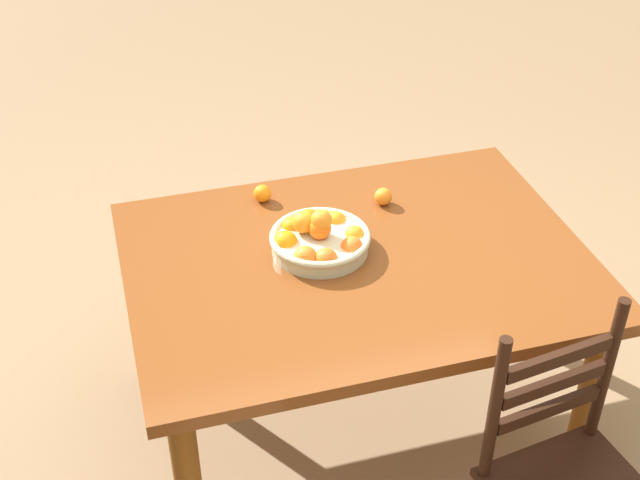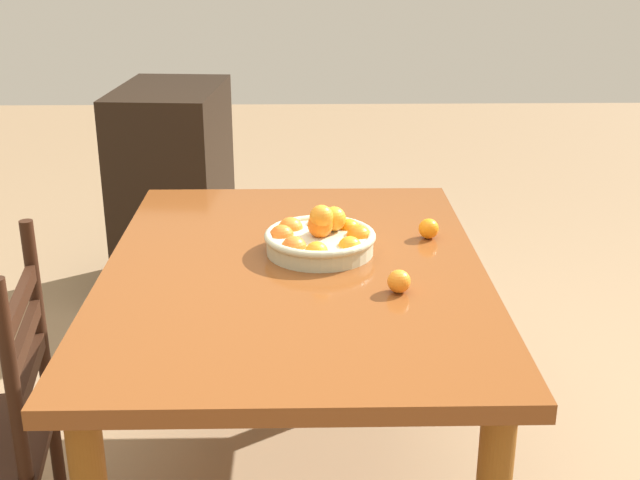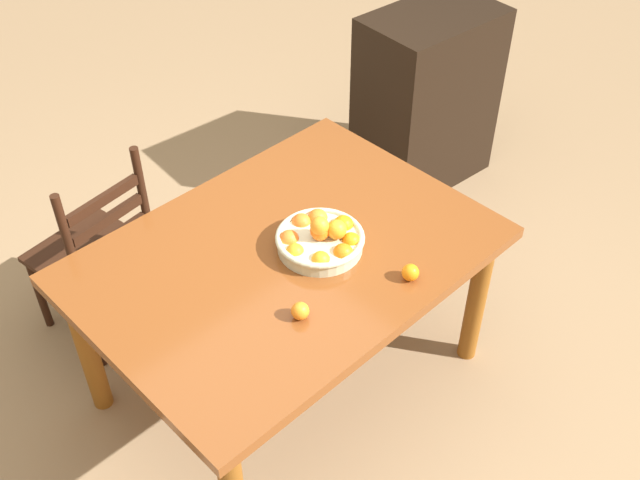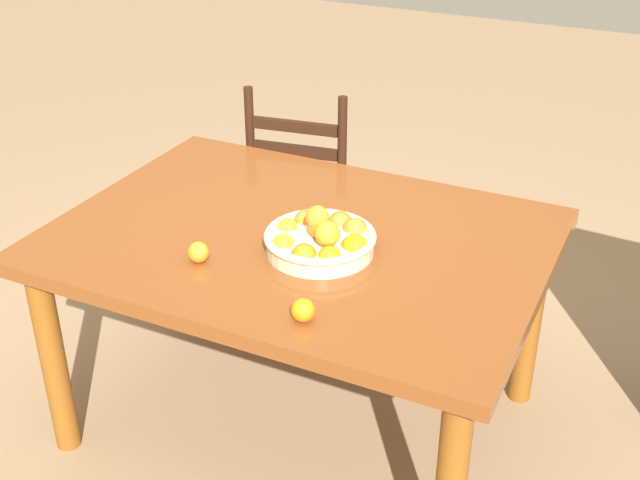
{
  "view_description": "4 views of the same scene",
  "coord_description": "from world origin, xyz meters",
  "views": [
    {
      "loc": [
        0.74,
        2.13,
        2.43
      ],
      "look_at": [
        0.11,
        -0.08,
        0.79
      ],
      "focal_mm": 48.3,
      "sensor_mm": 36.0,
      "label": 1
    },
    {
      "loc": [
        -2.21,
        -0.03,
        1.66
      ],
      "look_at": [
        0.11,
        -0.08,
        0.79
      ],
      "focal_mm": 46.59,
      "sensor_mm": 36.0,
      "label": 2
    },
    {
      "loc": [
        -1.36,
        -1.58,
        2.66
      ],
      "look_at": [
        0.11,
        -0.08,
        0.79
      ],
      "focal_mm": 42.59,
      "sensor_mm": 36.0,
      "label": 3
    },
    {
      "loc": [
        1.02,
        -1.97,
        1.94
      ],
      "look_at": [
        0.11,
        -0.08,
        0.79
      ],
      "focal_mm": 45.75,
      "sensor_mm": 36.0,
      "label": 4
    }
  ],
  "objects": [
    {
      "name": "orange_loose_1",
      "position": [
        -0.19,
        -0.28,
        0.78
      ],
      "size": [
        0.06,
        0.06,
        0.06
      ],
      "primitive_type": "sphere",
      "color": "orange",
      "rests_on": "dining_table"
    },
    {
      "name": "dining_table",
      "position": [
        0.0,
        0.0,
        0.65
      ],
      "size": [
        1.5,
        1.09,
        0.75
      ],
      "color": "brown",
      "rests_on": "ground"
    },
    {
      "name": "ground_plane",
      "position": [
        0.0,
        0.0,
        0.0
      ],
      "size": [
        12.0,
        12.0,
        0.0
      ],
      "primitive_type": "plane",
      "color": "#8D7150"
    },
    {
      "name": "orange_loose_0",
      "position": [
        0.22,
        -0.42,
        0.78
      ],
      "size": [
        0.06,
        0.06,
        0.06
      ],
      "primitive_type": "sphere",
      "color": "orange",
      "rests_on": "dining_table"
    },
    {
      "name": "fruit_bowl",
      "position": [
        0.11,
        -0.08,
        0.79
      ],
      "size": [
        0.33,
        0.33,
        0.15
      ],
      "color": "beige",
      "rests_on": "dining_table"
    }
  ]
}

